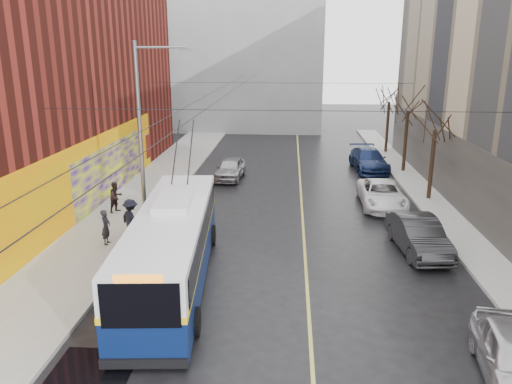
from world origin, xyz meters
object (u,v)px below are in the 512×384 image
(trolleybus, at_px, (172,245))
(following_car, at_px, (230,168))
(parked_car_b, at_px, (418,235))
(streetlight_pole, at_px, (143,133))
(tree_mid, at_px, (409,99))
(tree_far, at_px, (390,93))
(pedestrian_b, at_px, (116,197))
(pedestrian_a, at_px, (106,227))
(parked_car_d, at_px, (369,160))
(tree_near, at_px, (437,116))
(pedestrian_c, at_px, (131,219))
(parked_car_c, at_px, (382,194))

(trolleybus, height_order, following_car, trolleybus)
(parked_car_b, height_order, following_car, parked_car_b)
(streetlight_pole, height_order, tree_mid, streetlight_pole)
(tree_far, relative_size, parked_car_b, 1.38)
(streetlight_pole, distance_m, pedestrian_b, 5.04)
(following_car, relative_size, pedestrian_a, 2.64)
(following_car, height_order, pedestrian_b, pedestrian_b)
(parked_car_d, relative_size, pedestrian_b, 3.27)
(tree_near, xyz_separation_m, parked_car_b, (-2.55, -7.98, -4.19))
(trolleybus, relative_size, pedestrian_b, 7.00)
(tree_mid, height_order, tree_far, tree_mid)
(streetlight_pole, xyz_separation_m, pedestrian_a, (-1.27, -2.37, -3.89))
(tree_mid, relative_size, pedestrian_a, 4.16)
(pedestrian_c, bearing_deg, parked_car_c, -116.41)
(streetlight_pole, bearing_deg, pedestrian_c, -102.89)
(streetlight_pole, distance_m, pedestrian_c, 4.09)
(tree_near, bearing_deg, trolleybus, -137.30)
(parked_car_b, distance_m, parked_car_d, 15.48)
(parked_car_b, bearing_deg, streetlight_pole, 165.41)
(tree_near, xyz_separation_m, following_car, (-12.32, 4.32, -4.25))
(tree_near, height_order, parked_car_d, tree_near)
(tree_mid, distance_m, pedestrian_b, 21.02)
(tree_near, bearing_deg, parked_car_b, -107.70)
(tree_near, relative_size, pedestrian_a, 3.99)
(pedestrian_a, bearing_deg, tree_far, -37.56)
(parked_car_d, bearing_deg, following_car, -166.65)
(trolleybus, bearing_deg, tree_near, 37.92)
(tree_far, bearing_deg, streetlight_pole, -127.12)
(pedestrian_b, distance_m, pedestrian_c, 4.27)
(tree_far, bearing_deg, parked_car_c, -101.04)
(following_car, bearing_deg, pedestrian_c, -100.11)
(parked_car_d, bearing_deg, tree_near, -76.47)
(trolleybus, xyz_separation_m, pedestrian_c, (-2.89, 4.05, -0.43))
(trolleybus, bearing_deg, pedestrian_c, 120.73)
(parked_car_b, xyz_separation_m, following_car, (-9.77, 12.30, -0.06))
(streetlight_pole, relative_size, pedestrian_b, 5.40)
(pedestrian_b, bearing_deg, following_car, -3.28)
(pedestrian_b, bearing_deg, parked_car_b, -76.28)
(tree_mid, xyz_separation_m, parked_car_c, (-3.00, -8.36, -4.54))
(parked_car_c, height_order, pedestrian_a, pedestrian_a)
(parked_car_b, bearing_deg, tree_far, 77.75)
(tree_far, bearing_deg, tree_mid, -90.00)
(tree_far, distance_m, following_car, 16.28)
(trolleybus, xyz_separation_m, parked_car_b, (10.06, 3.65, -0.74))
(streetlight_pole, relative_size, trolleybus, 0.77)
(trolleybus, distance_m, parked_car_d, 21.68)
(streetlight_pole, distance_m, parked_car_d, 18.98)
(tree_near, relative_size, pedestrian_c, 3.41)
(parked_car_b, xyz_separation_m, pedestrian_a, (-13.86, -0.39, 0.17))
(tree_near, distance_m, parked_car_b, 9.37)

